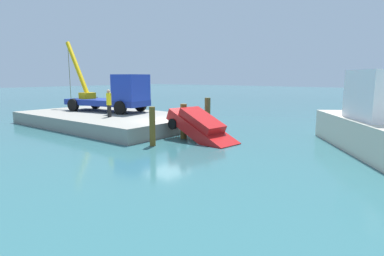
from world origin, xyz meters
The scene contains 8 objects.
ground centered at (0.00, 0.00, 0.00)m, with size 200.00×200.00×0.00m, color #2D6066.
dock centered at (-6.17, 0.00, 0.45)m, with size 13.85×7.70×0.89m, color gray.
crane_truck centered at (-6.51, 1.20, 2.29)m, with size 9.35×3.73×5.82m.
dock_worker centered at (-4.33, -1.13, 1.86)m, with size 0.34×0.34×1.88m.
salvaged_car centered at (2.98, -0.26, 0.72)m, with size 4.49×2.35×2.62m.
piling_near centered at (1.72, -2.96, 1.04)m, with size 0.31×0.31×2.08m, color brown.
piling_mid centered at (1.69, -0.35, 1.03)m, with size 0.38×0.38×2.06m, color brown.
piling_far centered at (1.57, 2.24, 1.14)m, with size 0.38×0.38×2.28m, color brown.
Camera 1 is at (13.75, -14.73, 3.65)m, focal length 29.91 mm.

